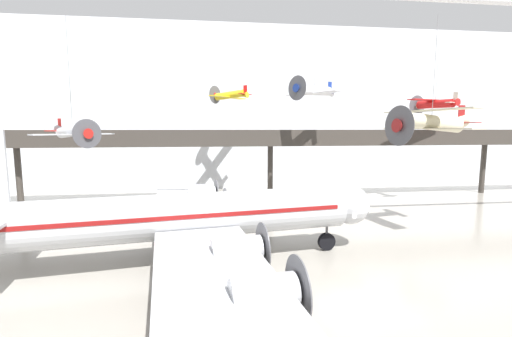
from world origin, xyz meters
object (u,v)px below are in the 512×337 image
suspended_plane_white_twin (314,91)px  suspended_plane_cream_biplane (431,122)px  airliner_silver_main (182,217)px  suspended_plane_yellow_lowwing (230,95)px  suspended_plane_silver_racer (73,131)px  suspended_plane_red_highwing (435,104)px

suspended_plane_white_twin → suspended_plane_cream_biplane: size_ratio=0.62×
airliner_silver_main → suspended_plane_white_twin: bearing=39.1°
airliner_silver_main → suspended_plane_white_twin: (13.02, 14.24, 9.78)m
airliner_silver_main → suspended_plane_yellow_lowwing: 24.67m
suspended_plane_silver_racer → suspended_plane_yellow_lowwing: (13.56, 14.84, 4.40)m
suspended_plane_white_twin → suspended_plane_red_highwing: 14.89m
suspended_plane_silver_racer → suspended_plane_red_highwing: 38.07m
suspended_plane_red_highwing → suspended_plane_yellow_lowwing: 24.63m
suspended_plane_yellow_lowwing → airliner_silver_main: bearing=118.4°
suspended_plane_yellow_lowwing → suspended_plane_white_twin: bearing=177.1°
suspended_plane_white_twin → suspended_plane_red_highwing: size_ratio=0.85×
suspended_plane_cream_biplane → suspended_plane_red_highwing: 12.99m
suspended_plane_silver_racer → suspended_plane_white_twin: bearing=61.8°
suspended_plane_silver_racer → suspended_plane_yellow_lowwing: bearing=92.1°
suspended_plane_red_highwing → suspended_plane_yellow_lowwing: size_ratio=1.26×
airliner_silver_main → suspended_plane_red_highwing: size_ratio=4.06×
suspended_plane_red_highwing → suspended_plane_yellow_lowwing: bearing=58.2°
suspended_plane_silver_racer → suspended_plane_cream_biplane: suspended_plane_cream_biplane is taller
airliner_silver_main → suspended_plane_cream_biplane: suspended_plane_cream_biplane is taller
suspended_plane_silver_racer → suspended_plane_yellow_lowwing: size_ratio=1.73×
airliner_silver_main → suspended_plane_red_highwing: (27.84, 15.16, 8.65)m
suspended_plane_white_twin → suspended_plane_red_highwing: bearing=151.7°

